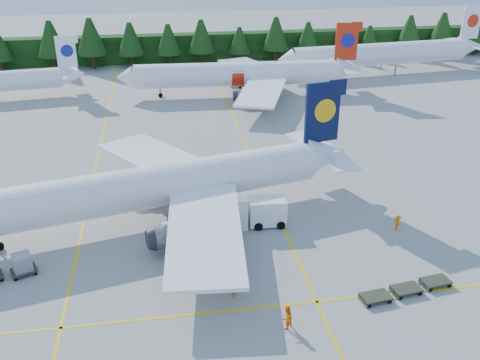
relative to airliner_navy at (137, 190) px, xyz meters
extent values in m
plane|color=#9F9F99|center=(8.30, -9.09, -3.80)|extent=(320.00, 320.00, 0.00)
cube|color=yellow|center=(-5.70, 10.91, -3.79)|extent=(0.25, 120.00, 0.01)
cube|color=yellow|center=(14.30, 10.91, -3.79)|extent=(0.25, 120.00, 0.01)
cube|color=yellow|center=(8.30, -15.09, -3.79)|extent=(80.00, 0.25, 0.01)
cube|color=black|center=(8.30, 72.91, -0.80)|extent=(220.00, 4.00, 6.00)
cylinder|color=white|center=(0.69, 0.16, 0.09)|extent=(36.71, 12.65, 4.32)
cube|color=#071036|center=(20.12, 4.76, 5.49)|extent=(4.08, 1.31, 6.69)
cube|color=white|center=(1.73, 9.84, -0.56)|extent=(13.94, 17.20, 1.22)
cylinder|color=slate|center=(0.30, 6.50, -2.07)|extent=(4.09, 3.05, 2.27)
cube|color=white|center=(5.95, -8.02, -0.56)|extent=(7.78, 16.66, 1.22)
cylinder|color=slate|center=(3.18, -5.68, -2.07)|extent=(4.09, 3.05, 2.27)
cylinder|color=white|center=(16.72, 44.23, 0.01)|extent=(36.08, 5.82, 4.23)
cone|color=white|center=(-2.71, 45.09, 0.01)|extent=(3.14, 4.35, 4.23)
cube|color=red|center=(36.25, 43.36, 5.29)|extent=(4.03, 0.55, 6.55)
cube|color=white|center=(20.29, 53.06, -0.63)|extent=(10.33, 16.97, 1.20)
cylinder|color=slate|center=(18.05, 50.30, -2.11)|extent=(3.69, 2.38, 2.22)
cube|color=white|center=(19.49, 35.11, -0.63)|extent=(11.50, 17.07, 1.20)
cylinder|color=slate|center=(17.50, 38.06, -2.11)|extent=(3.69, 2.38, 2.22)
cylinder|color=slate|center=(3.08, 44.83, -2.90)|extent=(0.25, 0.25, 1.80)
cube|color=white|center=(-12.81, 49.48, 3.84)|extent=(3.38, 0.78, 5.50)
cylinder|color=white|center=(47.99, 55.35, 0.19)|extent=(37.90, 8.62, 4.43)
cone|color=white|center=(27.75, 53.07, 0.19)|extent=(3.58, 4.75, 4.43)
cube|color=white|center=(68.34, 57.64, 5.72)|extent=(4.22, 0.86, 6.86)
cylinder|color=slate|center=(33.77, 53.75, -2.91)|extent=(0.27, 0.27, 1.77)
cube|color=silver|center=(9.70, -2.11, -2.72)|extent=(2.12, 2.12, 2.16)
cube|color=black|center=(9.70, -2.11, -2.20)|extent=(1.81, 2.01, 0.93)
cube|color=silver|center=(12.78, -2.20, -2.25)|extent=(3.77, 2.38, 2.67)
cube|color=#333929|center=(19.01, -15.65, -3.35)|extent=(2.55, 1.79, 0.14)
cube|color=#333929|center=(21.91, -15.05, -3.35)|extent=(2.55, 1.79, 0.14)
cube|color=#333929|center=(24.81, -14.45, -3.35)|extent=(2.55, 1.79, 0.14)
cube|color=#333929|center=(-9.84, -7.39, -3.41)|extent=(2.56, 2.29, 0.13)
cube|color=#AAABAE|center=(-9.84, -7.39, -2.60)|extent=(1.91, 1.88, 1.48)
imported|color=#FF5A05|center=(7.77, -13.40, -3.02)|extent=(0.58, 0.39, 1.55)
imported|color=#FF6D05|center=(11.14, -17.69, -2.81)|extent=(1.21, 1.17, 1.97)
imported|color=orange|center=(25.42, -5.25, -3.00)|extent=(0.58, 0.74, 1.58)
camera|label=1|loc=(2.78, -48.44, 23.54)|focal=40.00mm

